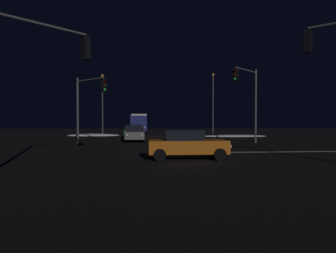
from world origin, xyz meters
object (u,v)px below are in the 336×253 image
box_truck (139,123)px  streetlamp_left_far (103,100)px  sedan_green (133,131)px  traffic_signal_sw (33,63)px  traffic_signal_nw (89,98)px  traffic_signal_ne (248,92)px  streetlamp_right_far (213,99)px  sedan_black (136,130)px  sedan_orange_crossing (187,144)px  sedan_gray (135,133)px

box_truck → streetlamp_left_far: 6.76m
sedan_green → streetlamp_left_far: 14.66m
traffic_signal_sw → traffic_signal_nw: bearing=90.7°
traffic_signal_ne → streetlamp_right_far: streetlamp_right_far is taller
box_truck → traffic_signal_nw: (-3.81, -23.17, 2.28)m
sedan_black → sedan_orange_crossing: 25.91m
box_truck → traffic_signal_ne: 25.33m
traffic_signal_nw → traffic_signal_sw: bearing=-89.3°
sedan_black → traffic_signal_sw: size_ratio=0.68×
traffic_signal_sw → streetlamp_right_far: (15.40, 35.90, 1.05)m
traffic_signal_sw → streetlamp_left_far: bearing=93.2°
streetlamp_right_far → traffic_signal_ne: bearing=-94.6°
traffic_signal_sw → traffic_signal_nw: (-0.17, 13.55, -0.44)m
streetlamp_left_far → traffic_signal_nw: bearing=-85.3°
box_truck → traffic_signal_ne: size_ratio=1.23×
box_truck → traffic_signal_sw: size_ratio=1.29×
traffic_signal_nw → streetlamp_left_far: 22.47m
sedan_black → traffic_signal_sw: traffic_signal_sw is taller
streetlamp_left_far → streetlamp_right_far: streetlamp_right_far is taller
box_truck → sedan_orange_crossing: size_ratio=1.91×
sedan_gray → streetlamp_left_far: bearing=106.9°
sedan_black → box_truck: 7.67m
traffic_signal_sw → sedan_gray: bearing=78.1°
sedan_gray → traffic_signal_ne: 11.29m
sedan_black → traffic_signal_ne: bearing=-56.4°
box_truck → traffic_signal_ne: bearing=-66.7°
traffic_signal_ne → streetlamp_left_far: streetlamp_left_far is taller
sedan_green → traffic_signal_sw: bearing=-97.8°
sedan_gray → sedan_green: size_ratio=1.00×
sedan_gray → traffic_signal_nw: traffic_signal_nw is taller
sedan_orange_crossing → traffic_signal_ne: traffic_signal_ne is taller
streetlamp_left_far → sedan_green: bearing=-68.2°
sedan_green → sedan_orange_crossing: bearing=-79.3°
sedan_green → sedan_gray: bearing=-85.2°
sedan_green → streetlamp_right_far: 18.43m
sedan_orange_crossing → sedan_gray: bearing=103.1°
box_truck → sedan_green: bearing=-92.0°
sedan_gray → box_truck: box_truck is taller
sedan_black → traffic_signal_ne: size_ratio=0.64×
sedan_gray → sedan_green: 5.70m
traffic_signal_sw → sedan_black: bearing=83.5°
box_truck → streetlamp_left_far: (-5.66, -0.81, 3.60)m
box_truck → streetlamp_right_far: bearing=-4.0°
sedan_gray → box_truck: 19.47m
traffic_signal_nw → streetlamp_left_far: bearing=94.7°
sedan_gray → sedan_orange_crossing: bearing=-76.9°
sedan_gray → box_truck: bearing=90.0°
sedan_gray → sedan_black: 11.84m
traffic_signal_ne → streetlamp_left_far: bearing=125.0°
sedan_green → traffic_signal_nw: 10.47m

